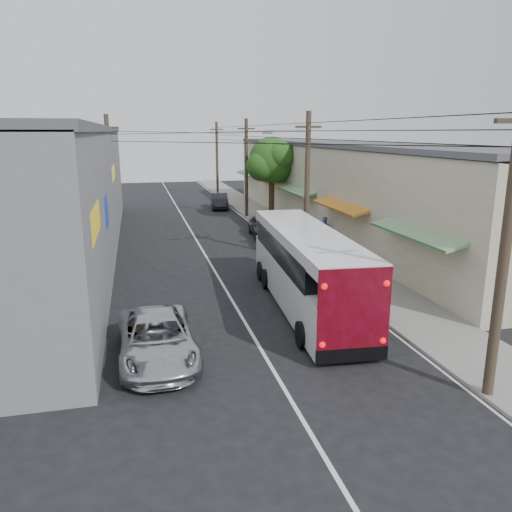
{
  "coord_description": "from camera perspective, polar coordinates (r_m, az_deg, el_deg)",
  "views": [
    {
      "loc": [
        -3.71,
        -12.34,
        6.95
      ],
      "look_at": [
        0.89,
        6.75,
        2.05
      ],
      "focal_mm": 35.0,
      "sensor_mm": 36.0,
      "label": 1
    }
  ],
  "objects": [
    {
      "name": "jeepney",
      "position": [
        16.03,
        -11.23,
        -9.23
      ],
      "size": [
        2.46,
        5.09,
        1.4
      ],
      "primitive_type": "imported",
      "rotation": [
        0.0,
        0.0,
        0.03
      ],
      "color": "silver",
      "rests_on": "ground"
    },
    {
      "name": "building_left",
      "position": [
        30.89,
        -22.55,
        6.82
      ],
      "size": [
        7.2,
        36.0,
        7.25
      ],
      "color": "slate",
      "rests_on": "ground"
    },
    {
      "name": "utility_poles",
      "position": [
        33.49,
        -1.74,
        9.17
      ],
      "size": [
        11.8,
        45.28,
        8.0
      ],
      "color": "#473828",
      "rests_on": "ground"
    },
    {
      "name": "coach_bus",
      "position": [
        20.17,
        5.68,
        -1.32
      ],
      "size": [
        3.17,
        11.13,
        3.17
      ],
      "rotation": [
        0.0,
        0.0,
        -0.07
      ],
      "color": "white",
      "rests_on": "ground"
    },
    {
      "name": "parked_suv",
      "position": [
        29.22,
        3.3,
        1.7
      ],
      "size": [
        2.32,
        5.16,
        1.47
      ],
      "primitive_type": "imported",
      "rotation": [
        0.0,
        0.0,
        0.05
      ],
      "color": "#A09FA7",
      "rests_on": "ground"
    },
    {
      "name": "parked_car_far",
      "position": [
        46.75,
        -4.2,
        6.29
      ],
      "size": [
        1.97,
        4.39,
        1.4
      ],
      "primitive_type": "imported",
      "rotation": [
        0.0,
        0.0,
        -0.12
      ],
      "color": "black",
      "rests_on": "ground"
    },
    {
      "name": "pedestrian_near",
      "position": [
        30.31,
        4.22,
        2.67
      ],
      "size": [
        0.76,
        0.64,
        1.77
      ],
      "primitive_type": "imported",
      "rotation": [
        0.0,
        0.0,
        2.76
      ],
      "color": "#D06E8B",
      "rests_on": "sidewalk"
    },
    {
      "name": "sidewalk",
      "position": [
        34.6,
        3.9,
        2.49
      ],
      "size": [
        3.0,
        80.0,
        0.12
      ],
      "primitive_type": "cube",
      "color": "slate",
      "rests_on": "ground"
    },
    {
      "name": "ground",
      "position": [
        14.64,
        2.89,
        -14.36
      ],
      "size": [
        120.0,
        120.0,
        0.0
      ],
      "primitive_type": "plane",
      "color": "black",
      "rests_on": "ground"
    },
    {
      "name": "building_right",
      "position": [
        37.54,
        9.68,
        8.01
      ],
      "size": [
        7.09,
        40.0,
        6.25
      ],
      "color": "beige",
      "rests_on": "ground"
    },
    {
      "name": "pedestrian_far",
      "position": [
        31.5,
        7.77,
        2.94
      ],
      "size": [
        0.91,
        0.75,
        1.7
      ],
      "primitive_type": "imported",
      "rotation": [
        0.0,
        0.0,
        3.28
      ],
      "color": "#97ABDC",
      "rests_on": "sidewalk"
    },
    {
      "name": "street_tree",
      "position": [
        39.85,
        1.91,
        10.73
      ],
      "size": [
        4.4,
        4.0,
        6.6
      ],
      "color": "#3F2B19",
      "rests_on": "ground"
    },
    {
      "name": "parked_car_mid",
      "position": [
        33.97,
        0.85,
        3.42
      ],
      "size": [
        1.97,
        4.28,
        1.42
      ],
      "primitive_type": "imported",
      "rotation": [
        0.0,
        0.0,
        -0.07
      ],
      "color": "#27262B",
      "rests_on": "ground"
    }
  ]
}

